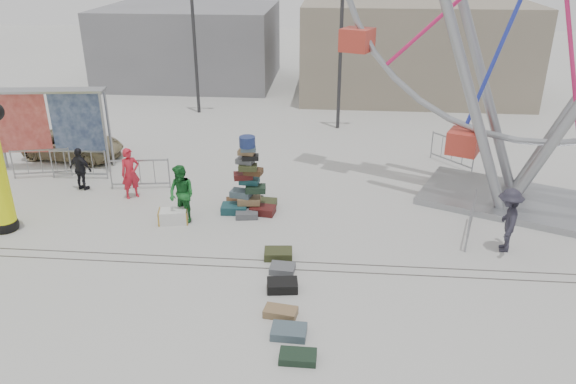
# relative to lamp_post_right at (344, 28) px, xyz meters

# --- Properties ---
(ground) EXTENTS (90.00, 90.00, 0.00)m
(ground) POSITION_rel_lamp_post_right_xyz_m (-3.09, -13.00, -4.48)
(ground) COLOR #9E9E99
(ground) RESTS_ON ground
(track_line_near) EXTENTS (40.00, 0.04, 0.01)m
(track_line_near) POSITION_rel_lamp_post_right_xyz_m (-3.09, -12.40, -4.48)
(track_line_near) COLOR #47443F
(track_line_near) RESTS_ON ground
(track_line_far) EXTENTS (40.00, 0.04, 0.01)m
(track_line_far) POSITION_rel_lamp_post_right_xyz_m (-3.09, -12.00, -4.48)
(track_line_far) COLOR #47443F
(track_line_far) RESTS_ON ground
(building_right) EXTENTS (12.00, 8.00, 5.00)m
(building_right) POSITION_rel_lamp_post_right_xyz_m (3.91, 7.00, -1.98)
(building_right) COLOR gray
(building_right) RESTS_ON ground
(building_left) EXTENTS (10.00, 8.00, 4.40)m
(building_left) POSITION_rel_lamp_post_right_xyz_m (-9.09, 9.00, -2.28)
(building_left) COLOR gray
(building_left) RESTS_ON ground
(lamp_post_right) EXTENTS (1.41, 0.25, 8.00)m
(lamp_post_right) POSITION_rel_lamp_post_right_xyz_m (0.00, 0.00, 0.00)
(lamp_post_right) COLOR #2D2D30
(lamp_post_right) RESTS_ON ground
(lamp_post_left) EXTENTS (1.41, 0.25, 8.00)m
(lamp_post_left) POSITION_rel_lamp_post_right_xyz_m (-7.00, 2.00, 0.00)
(lamp_post_left) COLOR #2D2D30
(lamp_post_left) RESTS_ON ground
(suitcase_tower) EXTENTS (1.76, 1.57, 2.51)m
(suitcase_tower) POSITION_rel_lamp_post_right_xyz_m (-2.88, -8.95, -3.78)
(suitcase_tower) COLOR #19454B
(suitcase_tower) RESTS_ON ground
(banner_scaffold) EXTENTS (4.31, 1.23, 3.08)m
(banner_scaffold) POSITION_rel_lamp_post_right_xyz_m (-10.65, -6.09, -2.17)
(banner_scaffold) COLOR gray
(banner_scaffold) RESTS_ON ground
(steamer_trunk) EXTENTS (0.97, 0.67, 0.41)m
(steamer_trunk) POSITION_rel_lamp_post_right_xyz_m (-5.07, -10.00, -4.27)
(steamer_trunk) COLOR silver
(steamer_trunk) RESTS_ON ground
(row_case_0) EXTENTS (0.81, 0.60, 0.23)m
(row_case_0) POSITION_rel_lamp_post_right_xyz_m (-1.64, -11.81, -4.37)
(row_case_0) COLOR #363C1E
(row_case_0) RESTS_ON ground
(row_case_1) EXTENTS (0.68, 0.55, 0.18)m
(row_case_1) POSITION_rel_lamp_post_right_xyz_m (-1.47, -12.51, -4.39)
(row_case_1) COLOR #585A60
(row_case_1) RESTS_ON ground
(row_case_2) EXTENTS (0.82, 0.61, 0.25)m
(row_case_2) POSITION_rel_lamp_post_right_xyz_m (-1.39, -13.35, -4.36)
(row_case_2) COLOR black
(row_case_2) RESTS_ON ground
(row_case_3) EXTENTS (0.82, 0.54, 0.19)m
(row_case_3) POSITION_rel_lamp_post_right_xyz_m (-1.33, -14.41, -4.39)
(row_case_3) COLOR olive
(row_case_3) RESTS_ON ground
(row_case_4) EXTENTS (0.80, 0.58, 0.20)m
(row_case_4) POSITION_rel_lamp_post_right_xyz_m (-1.07, -15.10, -4.38)
(row_case_4) COLOR #465A65
(row_case_4) RESTS_ON ground
(row_case_5) EXTENTS (0.78, 0.48, 0.17)m
(row_case_5) POSITION_rel_lamp_post_right_xyz_m (-0.82, -15.87, -4.40)
(row_case_5) COLOR black
(row_case_5) RESTS_ON ground
(barricade_dummy_a) EXTENTS (1.97, 0.57, 1.10)m
(barricade_dummy_a) POSITION_rel_lamp_post_right_xyz_m (-10.82, -6.86, -3.93)
(barricade_dummy_a) COLOR gray
(barricade_dummy_a) RESTS_ON ground
(barricade_dummy_b) EXTENTS (2.00, 0.18, 1.10)m
(barricade_dummy_b) POSITION_rel_lamp_post_right_xyz_m (-9.41, -6.86, -3.93)
(barricade_dummy_b) COLOR gray
(barricade_dummy_b) RESTS_ON ground
(barricade_dummy_c) EXTENTS (1.99, 0.39, 1.10)m
(barricade_dummy_c) POSITION_rel_lamp_post_right_xyz_m (-6.91, -7.56, -3.93)
(barricade_dummy_c) COLOR gray
(barricade_dummy_c) RESTS_ON ground
(barricade_wheel_front) EXTENTS (0.66, 1.95, 1.10)m
(barricade_wheel_front) POSITION_rel_lamp_post_right_xyz_m (3.81, -10.10, -3.93)
(barricade_wheel_front) COLOR gray
(barricade_wheel_front) RESTS_ON ground
(barricade_wheel_back) EXTENTS (1.37, 1.59, 1.10)m
(barricade_wheel_back) POSITION_rel_lamp_post_right_xyz_m (4.29, -4.33, -3.93)
(barricade_wheel_back) COLOR gray
(barricade_wheel_back) RESTS_ON ground
(pedestrian_red) EXTENTS (0.75, 0.72, 1.74)m
(pedestrian_red) POSITION_rel_lamp_post_right_xyz_m (-6.96, -8.28, -3.61)
(pedestrian_red) COLOR red
(pedestrian_red) RESTS_ON ground
(pedestrian_green) EXTENTS (1.11, 1.03, 1.82)m
(pedestrian_green) POSITION_rel_lamp_post_right_xyz_m (-4.79, -9.88, -3.57)
(pedestrian_green) COLOR #186024
(pedestrian_green) RESTS_ON ground
(pedestrian_black) EXTENTS (0.96, 0.62, 1.52)m
(pedestrian_black) POSITION_rel_lamp_post_right_xyz_m (-8.90, -7.81, -3.72)
(pedestrian_black) COLOR black
(pedestrian_black) RESTS_ON ground
(pedestrian_grey) EXTENTS (0.91, 1.31, 1.85)m
(pedestrian_grey) POSITION_rel_lamp_post_right_xyz_m (4.61, -10.83, -3.56)
(pedestrian_grey) COLOR #24222E
(pedestrian_grey) RESTS_ON ground
(parked_suv) EXTENTS (4.15, 2.36, 1.09)m
(parked_suv) POSITION_rel_lamp_post_right_xyz_m (-10.56, -4.78, -3.94)
(parked_suv) COLOR #8E805C
(parked_suv) RESTS_ON ground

